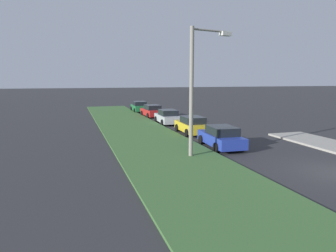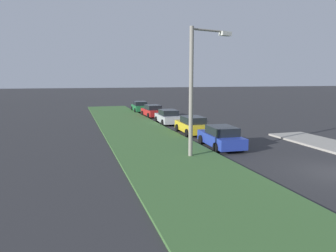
{
  "view_description": "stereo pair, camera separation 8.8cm",
  "coord_description": "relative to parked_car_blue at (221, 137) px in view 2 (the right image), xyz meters",
  "views": [
    {
      "loc": [
        -11.48,
        12.47,
        4.61
      ],
      "look_at": [
        10.33,
        5.66,
        1.11
      ],
      "focal_mm": 33.12,
      "sensor_mm": 36.0,
      "label": 1
    },
    {
      "loc": [
        -11.51,
        12.39,
        4.61
      ],
      "look_at": [
        10.33,
        5.66,
        1.11
      ],
      "focal_mm": 33.12,
      "sensor_mm": 36.0,
      "label": 2
    }
  ],
  "objects": [
    {
      "name": "grass_median",
      "position": [
        2.99,
        4.16,
        -0.66
      ],
      "size": [
        60.0,
        6.0,
        0.12
      ],
      "primitive_type": "cube",
      "color": "#3D6633",
      "rests_on": "ground"
    },
    {
      "name": "parked_car_blue",
      "position": [
        0.0,
        0.0,
        0.0
      ],
      "size": [
        4.39,
        2.19,
        1.47
      ],
      "rotation": [
        0.0,
        0.0,
        -0.05
      ],
      "color": "#23389E",
      "rests_on": "ground"
    },
    {
      "name": "parked_car_yellow",
      "position": [
        5.63,
        -0.15,
        0.0
      ],
      "size": [
        4.35,
        2.12,
        1.47
      ],
      "rotation": [
        0.0,
        0.0,
        -0.03
      ],
      "color": "gold",
      "rests_on": "ground"
    },
    {
      "name": "parked_car_silver",
      "position": [
        11.73,
        0.13,
        0.0
      ],
      "size": [
        4.35,
        2.11,
        1.47
      ],
      "rotation": [
        0.0,
        0.0,
        -0.03
      ],
      "color": "#B2B5BA",
      "rests_on": "ground"
    },
    {
      "name": "parked_car_red",
      "position": [
        17.89,
        0.19,
        0.0
      ],
      "size": [
        4.38,
        2.17,
        1.47
      ],
      "rotation": [
        0.0,
        0.0,
        0.04
      ],
      "color": "red",
      "rests_on": "ground"
    },
    {
      "name": "parked_car_green",
      "position": [
        24.23,
        0.42,
        0.0
      ],
      "size": [
        4.34,
        2.11,
        1.47
      ],
      "rotation": [
        0.0,
        0.0,
        -0.03
      ],
      "color": "#1E6B38",
      "rests_on": "ground"
    },
    {
      "name": "streetlight",
      "position": [
        -1.84,
        2.6,
        3.67
      ],
      "size": [
        0.89,
        2.84,
        7.5
      ],
      "color": "gray",
      "rests_on": "ground"
    }
  ]
}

